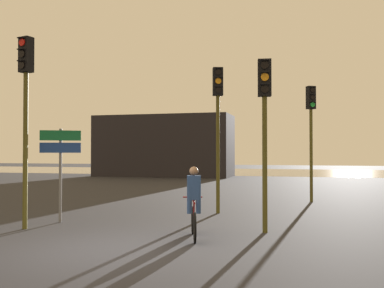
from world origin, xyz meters
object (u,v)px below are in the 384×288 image
traffic_light_center (218,112)px  cyclist (194,202)px  traffic_light_near_right (265,112)px  direction_sign_post (60,158)px  distant_building (164,146)px  traffic_light_far_right (311,122)px  traffic_light_near_left (26,96)px

traffic_light_center → cyclist: bearing=76.0°
traffic_light_near_right → direction_sign_post: traffic_light_near_right is taller
distant_building → traffic_light_far_right: bearing=-54.2°
traffic_light_near_right → traffic_light_near_left: bearing=1.8°
distant_building → traffic_light_center: 21.79m
traffic_light_near_right → traffic_light_near_left: traffic_light_near_left is taller
distant_building → direction_sign_post: distant_building is taller
traffic_light_far_right → traffic_light_near_right: bearing=50.7°
distant_building → traffic_light_near_left: (4.44, -24.05, 0.88)m
traffic_light_far_right → direction_sign_post: traffic_light_far_right is taller
traffic_light_center → traffic_light_near_right: bearing=102.7°
traffic_light_center → direction_sign_post: traffic_light_center is taller
traffic_light_far_right → cyclist: size_ratio=2.77×
distant_building → traffic_light_near_left: distant_building is taller
traffic_light_near_right → cyclist: (-1.47, -1.18, -2.11)m
distant_building → direction_sign_post: (4.74, -22.92, -0.69)m
traffic_light_center → cyclist: (0.28, -4.14, -2.41)m
traffic_light_far_right → traffic_light_center: size_ratio=0.98×
traffic_light_center → direction_sign_post: 5.05m
distant_building → traffic_light_center: (8.60, -20.01, 0.74)m
traffic_light_near_right → traffic_light_center: (-1.76, 2.96, 0.30)m
traffic_light_far_right → cyclist: traffic_light_far_right is taller
distant_building → direction_sign_post: 23.41m
traffic_light_near_right → traffic_light_near_left: (-5.92, -1.08, 0.43)m
cyclist → traffic_light_near_left: bearing=161.3°
direction_sign_post → cyclist: (4.15, -1.23, -0.97)m
traffic_light_center → traffic_light_near_left: bearing=26.2°
direction_sign_post → cyclist: bearing=135.3°
traffic_light_far_right → direction_sign_post: size_ratio=1.75×
distant_building → traffic_light_center: bearing=-66.7°
distant_building → cyclist: 25.79m
distant_building → traffic_light_near_left: bearing=-79.5°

